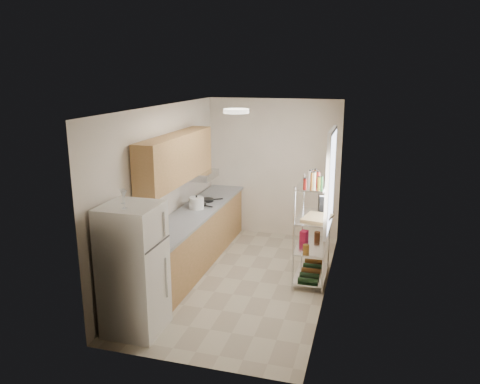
% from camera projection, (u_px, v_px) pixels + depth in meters
% --- Properties ---
extents(room, '(2.52, 4.42, 2.62)m').
position_uv_depth(room, '(242.00, 198.00, 6.79)').
color(room, '#BDB299').
rests_on(room, ground).
extents(counter_run, '(0.63, 3.51, 0.90)m').
position_uv_depth(counter_run, '(195.00, 237.00, 7.65)').
color(counter_run, '#B77F4E').
rests_on(counter_run, ground).
extents(upper_cabinets, '(0.33, 2.20, 0.72)m').
position_uv_depth(upper_cabinets, '(176.00, 158.00, 7.03)').
color(upper_cabinets, '#B77F4E').
rests_on(upper_cabinets, room).
extents(range_hood, '(0.50, 0.60, 0.12)m').
position_uv_depth(range_hood, '(199.00, 175.00, 7.86)').
color(range_hood, '#B7BABC').
rests_on(range_hood, room).
extents(window, '(0.06, 1.00, 1.46)m').
position_uv_depth(window, '(331.00, 181.00, 6.73)').
color(window, white).
rests_on(window, room).
extents(bakers_rack, '(0.45, 0.90, 1.73)m').
position_uv_depth(bakers_rack, '(314.00, 210.00, 6.84)').
color(bakers_rack, silver).
rests_on(bakers_rack, ground).
extents(ceiling_dome, '(0.34, 0.34, 0.05)m').
position_uv_depth(ceiling_dome, '(236.00, 111.00, 6.19)').
color(ceiling_dome, white).
rests_on(ceiling_dome, room).
extents(refrigerator, '(0.66, 0.66, 1.59)m').
position_uv_depth(refrigerator, '(134.00, 269.00, 5.56)').
color(refrigerator, silver).
rests_on(refrigerator, ground).
extents(wine_glass_a, '(0.07, 0.07, 0.21)m').
position_uv_depth(wine_glass_a, '(124.00, 200.00, 5.20)').
color(wine_glass_a, silver).
rests_on(wine_glass_a, refrigerator).
extents(wine_glass_b, '(0.06, 0.06, 0.17)m').
position_uv_depth(wine_glass_b, '(123.00, 196.00, 5.40)').
color(wine_glass_b, silver).
rests_on(wine_glass_b, refrigerator).
extents(rice_cooker, '(0.24, 0.24, 0.19)m').
position_uv_depth(rice_cooker, '(197.00, 203.00, 7.61)').
color(rice_cooker, silver).
rests_on(rice_cooker, counter_run).
extents(frying_pan_large, '(0.33, 0.33, 0.05)m').
position_uv_depth(frying_pan_large, '(198.00, 204.00, 7.82)').
color(frying_pan_large, black).
rests_on(frying_pan_large, counter_run).
extents(frying_pan_small, '(0.31, 0.31, 0.05)m').
position_uv_depth(frying_pan_small, '(207.00, 200.00, 8.06)').
color(frying_pan_small, black).
rests_on(frying_pan_small, counter_run).
extents(cutting_board, '(0.45, 0.54, 0.03)m').
position_uv_depth(cutting_board, '(317.00, 218.00, 6.76)').
color(cutting_board, tan).
rests_on(cutting_board, bakers_rack).
extents(espresso_machine, '(0.20, 0.26, 0.27)m').
position_uv_depth(espresso_machine, '(324.00, 202.00, 7.12)').
color(espresso_machine, black).
rests_on(espresso_machine, bakers_rack).
extents(storage_bag, '(0.13, 0.16, 0.16)m').
position_uv_depth(storage_bag, '(304.00, 236.00, 7.15)').
color(storage_bag, maroon).
rests_on(storage_bag, bakers_rack).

